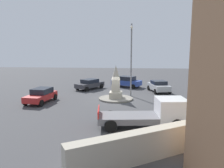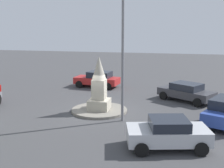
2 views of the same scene
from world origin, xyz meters
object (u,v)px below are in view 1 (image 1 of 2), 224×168
object	(u,v)px
monument	(116,84)
truck_white_parked_right	(154,113)
car_silver_waiting	(159,86)
car_blue_passing	(127,81)
car_dark_grey_far_side	(90,84)
streetlamp	(131,53)
car_red_near_island	(41,95)

from	to	relation	value
monument	truck_white_parked_right	xyz separation A→B (m)	(-8.15, -3.32, -0.74)
truck_white_parked_right	car_silver_waiting	bearing A→B (deg)	-8.19
car_blue_passing	monument	bearing A→B (deg)	173.05
car_dark_grey_far_side	car_blue_passing	xyz separation A→B (m)	(2.21, -4.96, 0.08)
monument	car_dark_grey_far_side	distance (m)	7.04
monument	streetlamp	bearing A→B (deg)	-41.14
car_dark_grey_far_side	car_silver_waiting	world-z (taller)	car_silver_waiting
truck_white_parked_right	car_dark_grey_far_side	bearing A→B (deg)	27.82
car_silver_waiting	streetlamp	bearing A→B (deg)	128.37
car_dark_grey_far_side	car_silver_waiting	distance (m)	9.22
monument	car_blue_passing	xyz separation A→B (m)	(7.93, -0.97, -0.89)
monument	car_dark_grey_far_side	size ratio (longest dim) A/B	0.80
monument	car_red_near_island	size ratio (longest dim) A/B	0.84
car_red_near_island	car_blue_passing	world-z (taller)	car_blue_passing
streetlamp	car_silver_waiting	size ratio (longest dim) A/B	1.99
car_blue_passing	car_dark_grey_far_side	bearing A→B (deg)	114.03
monument	streetlamp	world-z (taller)	streetlamp
car_dark_grey_far_side	car_red_near_island	world-z (taller)	car_red_near_island
streetlamp	car_blue_passing	size ratio (longest dim) A/B	1.82
streetlamp	car_blue_passing	bearing A→B (deg)	6.09
car_silver_waiting	truck_white_parked_right	distance (m)	12.94
car_red_near_island	truck_white_parked_right	size ratio (longest dim) A/B	0.66
car_silver_waiting	car_red_near_island	distance (m)	14.37
streetlamp	monument	bearing A→B (deg)	138.86
car_silver_waiting	car_blue_passing	bearing A→B (deg)	52.15
streetlamp	car_dark_grey_far_side	bearing A→B (deg)	55.39
car_dark_grey_far_side	truck_white_parked_right	size ratio (longest dim) A/B	0.70
car_dark_grey_far_side	car_red_near_island	distance (m)	8.57
streetlamp	truck_white_parked_right	size ratio (longest dim) A/B	1.30
car_red_near_island	truck_white_parked_right	bearing A→B (deg)	-119.17
streetlamp	truck_white_parked_right	xyz separation A→B (m)	(-10.00, -1.71, -3.99)
monument	truck_white_parked_right	bearing A→B (deg)	-157.80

